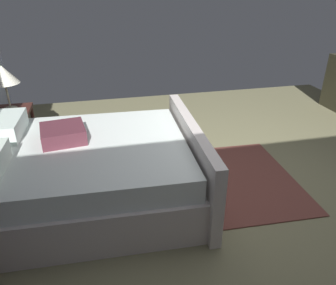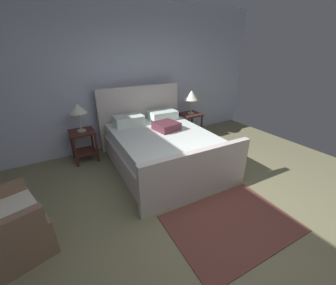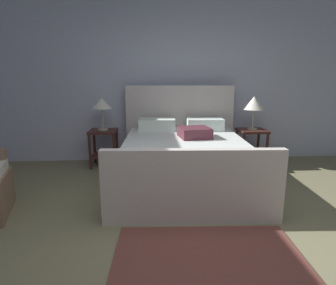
{
  "view_description": "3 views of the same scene",
  "coord_description": "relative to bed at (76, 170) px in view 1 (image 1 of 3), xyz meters",
  "views": [
    {
      "loc": [
        -2.78,
        1.5,
        2.0
      ],
      "look_at": [
        -0.17,
        0.9,
        0.66
      ],
      "focal_mm": 34.76,
      "sensor_mm": 36.0,
      "label": 1
    },
    {
      "loc": [
        -1.67,
        -1.34,
        2.01
      ],
      "look_at": [
        -0.09,
        1.32,
        0.63
      ],
      "focal_mm": 22.65,
      "sensor_mm": 36.0,
      "label": 2
    },
    {
      "loc": [
        -0.42,
        -1.99,
        1.42
      ],
      "look_at": [
        -0.22,
        1.26,
        0.69
      ],
      "focal_mm": 30.71,
      "sensor_mm": 36.0,
      "label": 3
    }
  ],
  "objects": [
    {
      "name": "area_rug",
      "position": [
        -0.0,
        -1.78,
        -0.35
      ],
      "size": [
        1.58,
        1.15,
        0.01
      ],
      "primitive_type": "cube",
      "rotation": [
        0.0,
        0.0,
        -0.04
      ],
      "color": "brown",
      "rests_on": "ground"
    },
    {
      "name": "nightstand_right",
      "position": [
        1.21,
        0.76,
        0.05
      ],
      "size": [
        0.44,
        0.44,
        0.6
      ],
      "color": "#48231D",
      "rests_on": "ground"
    },
    {
      "name": "ground_plane",
      "position": [
        -0.04,
        -1.76,
        -0.37
      ],
      "size": [
        6.27,
        5.95,
        0.02
      ],
      "primitive_type": "cube",
      "color": "#787452"
    },
    {
      "name": "table_lamp_right",
      "position": [
        1.21,
        0.76,
        0.66
      ],
      "size": [
        0.34,
        0.34,
        0.53
      ],
      "color": "#B7B293",
      "rests_on": "nightstand_right"
    },
    {
      "name": "bed",
      "position": [
        0.0,
        0.0,
        0.0
      ],
      "size": [
        1.88,
        2.32,
        1.3
      ],
      "color": "silver",
      "rests_on": "ground"
    }
  ]
}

